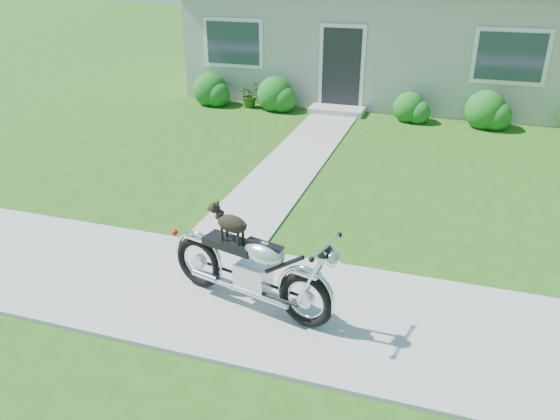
# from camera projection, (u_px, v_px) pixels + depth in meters

# --- Properties ---
(ground) EXTENTS (80.00, 80.00, 0.00)m
(ground) POSITION_uv_depth(u_px,v_px,m) (301.00, 309.00, 6.41)
(ground) COLOR #235114
(ground) RESTS_ON ground
(sidewalk) EXTENTS (24.00, 2.20, 0.04)m
(sidewalk) POSITION_uv_depth(u_px,v_px,m) (301.00, 307.00, 6.40)
(sidewalk) COLOR #9E9B93
(sidewalk) RESTS_ON ground
(walkway) EXTENTS (1.20, 8.00, 0.03)m
(walkway) POSITION_uv_depth(u_px,v_px,m) (298.00, 157.00, 11.13)
(walkway) COLOR #9E9B93
(walkway) RESTS_ON ground
(house) EXTENTS (12.60, 7.03, 4.50)m
(house) POSITION_uv_depth(u_px,v_px,m) (416.00, 16.00, 15.82)
(house) COLOR beige
(house) RESTS_ON ground
(shrub_row) EXTENTS (10.37, 1.14, 1.14)m
(shrub_row) POSITION_uv_depth(u_px,v_px,m) (411.00, 104.00, 13.44)
(shrub_row) COLOR #195E19
(shrub_row) RESTS_ON ground
(potted_plant_left) EXTENTS (0.67, 0.73, 0.69)m
(potted_plant_left) POSITION_uv_depth(u_px,v_px,m) (249.00, 94.00, 14.71)
(potted_plant_left) COLOR #274C14
(potted_plant_left) RESTS_ON ground
(potted_plant_right) EXTENTS (0.51, 0.51, 0.65)m
(potted_plant_right) POSITION_uv_depth(u_px,v_px,m) (479.00, 113.00, 13.07)
(potted_plant_right) COLOR #35601A
(potted_plant_right) RESTS_ON ground
(motorcycle_with_dog) EXTENTS (2.19, 0.85, 1.20)m
(motorcycle_with_dog) POSITION_uv_depth(u_px,v_px,m) (251.00, 267.00, 6.19)
(motorcycle_with_dog) COLOR black
(motorcycle_with_dog) RESTS_ON sidewalk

